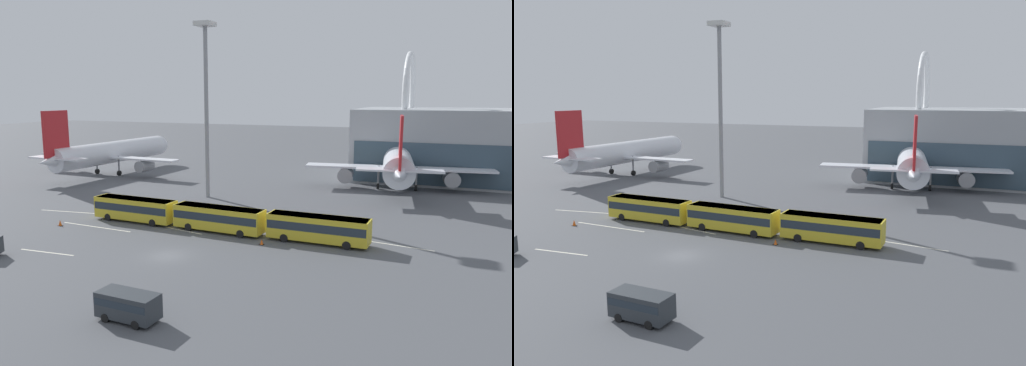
{
  "view_description": "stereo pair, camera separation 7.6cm",
  "coord_description": "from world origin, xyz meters",
  "views": [
    {
      "loc": [
        28.44,
        -44.31,
        17.24
      ],
      "look_at": [
        0.34,
        24.5,
        4.0
      ],
      "focal_mm": 35.0,
      "sensor_mm": 36.0,
      "label": 1
    },
    {
      "loc": [
        28.51,
        -44.28,
        17.24
      ],
      "look_at": [
        0.34,
        24.5,
        4.0
      ],
      "focal_mm": 35.0,
      "sensor_mm": 36.0,
      "label": 2
    }
  ],
  "objects": [
    {
      "name": "ground_plane",
      "position": [
        0.0,
        0.0,
        0.0
      ],
      "size": [
        440.0,
        440.0,
        0.0
      ],
      "primitive_type": "plane",
      "color": "#515459"
    },
    {
      "name": "airliner_at_gate_near",
      "position": [
        -41.85,
        43.37,
        4.73
      ],
      "size": [
        35.19,
        39.43,
        14.23
      ],
      "rotation": [
        0.0,
        0.0,
        1.53
      ],
      "color": "silver",
      "rests_on": "ground_plane"
    },
    {
      "name": "airliner_at_gate_far",
      "position": [
        18.29,
        49.31,
        4.88
      ],
      "size": [
        33.47,
        35.92,
        14.04
      ],
      "rotation": [
        0.0,
        0.0,
        1.7
      ],
      "color": "silver",
      "rests_on": "ground_plane"
    },
    {
      "name": "shuttle_bus_0",
      "position": [
        -12.07,
        11.13,
        1.89
      ],
      "size": [
        12.18,
        3.3,
        3.22
      ],
      "rotation": [
        0.0,
        0.0,
        -0.04
      ],
      "color": "gold",
      "rests_on": "ground_plane"
    },
    {
      "name": "shuttle_bus_1",
      "position": [
        0.86,
        10.74,
        1.89
      ],
      "size": [
        12.21,
        3.5,
        3.22
      ],
      "rotation": [
        0.0,
        0.0,
        -0.06
      ],
      "color": "gold",
      "rests_on": "ground_plane"
    },
    {
      "name": "shuttle_bus_2",
      "position": [
        13.79,
        10.8,
        1.89
      ],
      "size": [
        12.13,
        3.06,
        3.22
      ],
      "rotation": [
        0.0,
        0.0,
        -0.02
      ],
      "color": "gold",
      "rests_on": "ground_plane"
    },
    {
      "name": "service_van_crossing",
      "position": [
        5.68,
        -14.61,
        1.33
      ],
      "size": [
        5.03,
        2.39,
        2.26
      ],
      "rotation": [
        0.0,
        0.0,
        -0.05
      ],
      "color": "#2D3338",
      "rests_on": "ground_plane"
    },
    {
      "name": "floodlight_mast",
      "position": [
        -10.59,
        29.57,
        18.28
      ],
      "size": [
        2.86,
        2.86,
        28.74
      ],
      "color": "gray",
      "rests_on": "ground_plane"
    },
    {
      "name": "lane_stripe_0",
      "position": [
        22.48,
        13.28,
        0.0
      ],
      "size": [
        8.52,
        1.54,
        0.01
      ],
      "primitive_type": "cube",
      "rotation": [
        0.0,
        0.0,
        -0.15
      ],
      "color": "silver",
      "rests_on": "ground_plane"
    },
    {
      "name": "lane_stripe_1",
      "position": [
        -3.67,
        9.5,
        0.0
      ],
      "size": [
        6.18,
        1.5,
        0.01
      ],
      "primitive_type": "cube",
      "rotation": [
        0.0,
        0.0,
        -0.2
      ],
      "color": "silver",
      "rests_on": "ground_plane"
    },
    {
      "name": "lane_stripe_2",
      "position": [
        -13.05,
        -4.02,
        0.0
      ],
      "size": [
        7.12,
        0.68,
        0.01
      ],
      "primitive_type": "cube",
      "rotation": [
        0.0,
        0.0,
        0.06
      ],
      "color": "silver",
      "rests_on": "ground_plane"
    },
    {
      "name": "lane_stripe_3",
      "position": [
        -15.16,
        6.69,
        0.0
      ],
      "size": [
        11.29,
        0.85,
        0.01
      ],
      "primitive_type": "cube",
      "rotation": [
        0.0,
        0.0,
        -0.05
      ],
      "color": "silver",
      "rests_on": "ground_plane"
    },
    {
      "name": "lane_stripe_4",
      "position": [
        -24.51,
        12.16,
        0.0
      ],
      "size": [
        9.93,
        1.56,
        0.01
      ],
      "primitive_type": "cube",
      "rotation": [
        0.0,
        0.0,
        0.13
      ],
      "color": "silver",
      "rests_on": "ground_plane"
    },
    {
      "name": "traffic_cone_0",
      "position": [
        7.94,
        7.67,
        0.31
      ],
      "size": [
        0.56,
        0.56,
        0.64
      ],
      "color": "black",
      "rests_on": "ground_plane"
    },
    {
      "name": "traffic_cone_1",
      "position": [
        -20.01,
        5.38,
        0.4
      ],
      "size": [
        0.59,
        0.59,
        0.81
      ],
      "color": "black",
      "rests_on": "ground_plane"
    }
  ]
}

